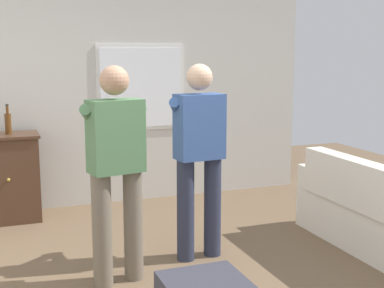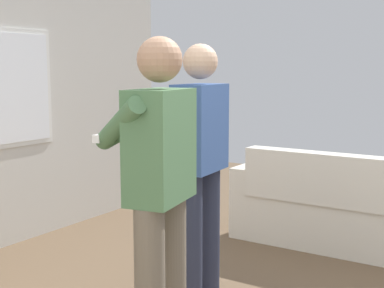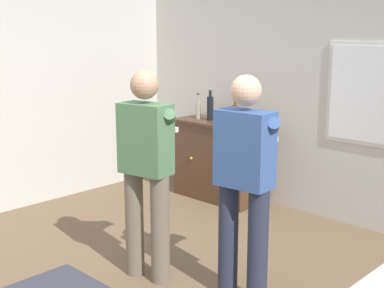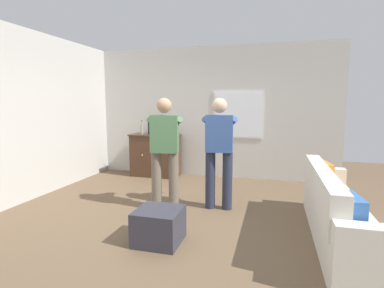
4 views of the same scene
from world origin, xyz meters
name	(u,v)px [view 4 (image 4 of 4)]	position (x,y,z in m)	size (l,w,h in m)	color
ground	(175,220)	(0.00, 0.00, 0.00)	(10.40, 10.40, 0.00)	brown
wall_back_with_window	(214,113)	(0.02, 2.66, 1.40)	(5.20, 0.15, 2.80)	beige
wall_side_left	(12,116)	(-2.66, 0.00, 1.40)	(0.12, 5.20, 2.80)	beige
couch	(335,213)	(2.00, -0.09, 0.33)	(0.57, 2.40, 0.84)	silver
sideboard_cabinet	(155,155)	(-1.23, 2.30, 0.47)	(1.09, 0.49, 0.93)	#472D1E
bottle_wine_green	(166,129)	(-0.98, 2.30, 1.05)	(0.07, 0.07, 0.31)	#593314
bottle_liquor_amber	(150,127)	(-1.35, 2.30, 1.08)	(0.08, 0.08, 0.35)	black
bottle_spirits_clear	(142,129)	(-1.53, 2.28, 1.04)	(0.06, 0.06, 0.30)	gray
ottoman	(159,226)	(0.03, -0.68, 0.20)	(0.51, 0.51, 0.39)	#33333D
person_standing_left	(165,148)	(-0.28, 0.37, 0.94)	(0.55, 0.51, 1.68)	#6B6051
person_standing_right	(219,148)	(0.49, 0.63, 0.94)	(0.56, 0.49, 1.68)	#282D42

